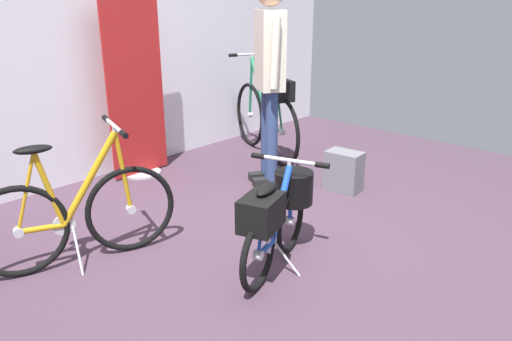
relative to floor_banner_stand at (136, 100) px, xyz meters
name	(u,v)px	position (x,y,z in m)	size (l,w,h in m)	color
ground_plane	(298,252)	(-0.19, -2.09, -0.73)	(6.48, 6.48, 0.00)	#473342
back_wall	(94,30)	(-0.19, 0.30, 0.63)	(6.48, 0.10, 2.72)	silver
floor_banner_stand	(136,100)	(0.00, 0.00, 0.00)	(0.60, 0.36, 1.64)	#B7B7BC
folding_bike_foreground	(278,212)	(-0.41, -2.10, -0.35)	(0.93, 0.53, 0.69)	black
display_bike_left	(268,114)	(1.24, -0.54, -0.26)	(0.71, 1.43, 1.07)	black
display_bike_right	(76,214)	(-1.26, -1.12, -0.39)	(1.25, 0.57, 0.91)	black
visitor_near_wall	(269,69)	(0.67, -1.06, 0.32)	(0.38, 0.45, 1.80)	navy
backpack_on_floor	(344,171)	(0.98, -1.68, -0.55)	(0.25, 0.33, 0.36)	slate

